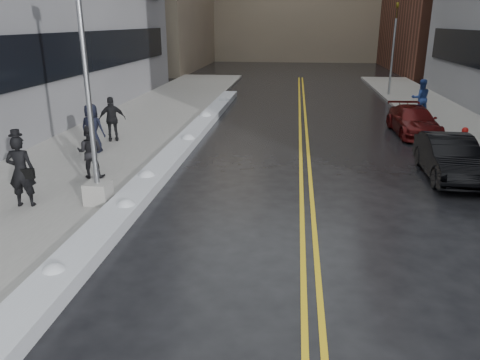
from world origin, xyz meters
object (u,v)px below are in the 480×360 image
(traffic_signal, at_px, (393,46))
(pedestrian_fedora, at_px, (21,171))
(pedestrian_b, at_px, (90,152))
(pedestrian_d, at_px, (112,119))
(car_maroon, at_px, (414,121))
(lamppost, at_px, (91,119))
(fire_hydrant, at_px, (464,135))
(pedestrian_east, at_px, (421,98))
(car_black, at_px, (449,157))
(pedestrian_c, at_px, (92,128))

(traffic_signal, xyz_separation_m, pedestrian_fedora, (-13.72, -22.43, -2.27))
(pedestrian_b, bearing_deg, pedestrian_fedora, 66.00)
(traffic_signal, relative_size, pedestrian_d, 3.21)
(traffic_signal, relative_size, car_maroon, 1.38)
(lamppost, bearing_deg, pedestrian_fedora, -167.29)
(fire_hydrant, bearing_deg, pedestrian_fedora, -149.33)
(pedestrian_d, bearing_deg, pedestrian_east, -175.31)
(pedestrian_b, height_order, pedestrian_d, pedestrian_d)
(pedestrian_fedora, xyz_separation_m, pedestrian_east, (13.84, 14.38, -0.00))
(pedestrian_d, height_order, car_maroon, pedestrian_d)
(pedestrian_b, bearing_deg, car_black, -178.19)
(pedestrian_east, relative_size, car_maroon, 0.45)
(fire_hydrant, relative_size, pedestrian_d, 0.39)
(fire_hydrant, height_order, pedestrian_east, pedestrian_east)
(pedestrian_d, xyz_separation_m, car_maroon, (13.03, 3.38, -0.45))
(lamppost, xyz_separation_m, pedestrian_fedora, (-1.92, -0.43, -1.40))
(lamppost, bearing_deg, pedestrian_b, 117.45)
(car_maroon, bearing_deg, pedestrian_c, -160.86)
(car_maroon, bearing_deg, pedestrian_fedora, -142.19)
(car_black, distance_m, car_maroon, 6.39)
(traffic_signal, bearing_deg, pedestrian_fedora, -121.45)
(pedestrian_east, bearing_deg, fire_hydrant, 88.65)
(lamppost, distance_m, pedestrian_d, 7.44)
(fire_hydrant, xyz_separation_m, pedestrian_fedora, (-14.22, -8.43, 0.59))
(fire_hydrant, relative_size, pedestrian_east, 0.37)
(pedestrian_b, relative_size, car_maroon, 0.39)
(fire_hydrant, bearing_deg, car_maroon, 122.84)
(lamppost, xyz_separation_m, pedestrian_east, (11.92, 13.94, -1.40))
(traffic_signal, bearing_deg, pedestrian_c, -129.96)
(pedestrian_east, height_order, car_maroon, pedestrian_east)
(lamppost, height_order, pedestrian_d, lamppost)
(traffic_signal, height_order, pedestrian_b, traffic_signal)
(fire_hydrant, distance_m, car_maroon, 2.77)
(lamppost, distance_m, pedestrian_east, 18.40)
(pedestrian_fedora, xyz_separation_m, car_black, (12.41, 4.37, -0.44))
(lamppost, relative_size, pedestrian_east, 3.87)
(traffic_signal, distance_m, pedestrian_b, 23.80)
(pedestrian_d, bearing_deg, pedestrian_b, 81.45)
(traffic_signal, relative_size, pedestrian_east, 3.05)
(pedestrian_fedora, relative_size, car_black, 0.46)
(pedestrian_b, height_order, pedestrian_c, pedestrian_c)
(traffic_signal, bearing_deg, pedestrian_b, -123.08)
(lamppost, height_order, pedestrian_fedora, lamppost)
(lamppost, relative_size, pedestrian_d, 4.08)
(pedestrian_c, xyz_separation_m, car_black, (12.82, -1.21, -0.38))
(lamppost, height_order, fire_hydrant, lamppost)
(pedestrian_east, relative_size, car_black, 0.46)
(fire_hydrant, relative_size, traffic_signal, 0.12)
(lamppost, distance_m, fire_hydrant, 14.81)
(lamppost, relative_size, car_black, 1.79)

